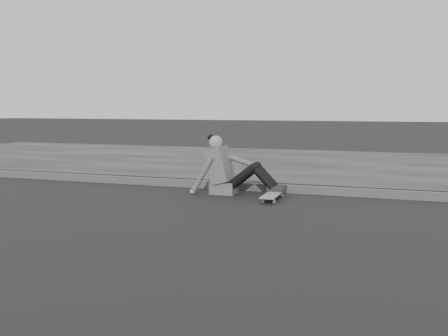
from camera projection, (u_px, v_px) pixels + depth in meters
The scene contains 5 objects.
ground at pixel (433, 250), 4.51m from camera, with size 80.00×80.00×0.00m, color black.
curb at pixel (419, 195), 6.93m from camera, with size 24.00×0.16×0.12m, color #4B4B4B.
sidewalk at pixel (411, 169), 9.77m from camera, with size 24.00×6.00×0.12m, color #353535.
skateboard at pixel (273, 195), 6.93m from camera, with size 0.20×0.78×0.09m.
seated_woman at pixel (228, 170), 7.36m from camera, with size 1.38×0.46×0.88m.
Camera 1 is at (-0.40, -4.76, 1.29)m, focal length 40.00 mm.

